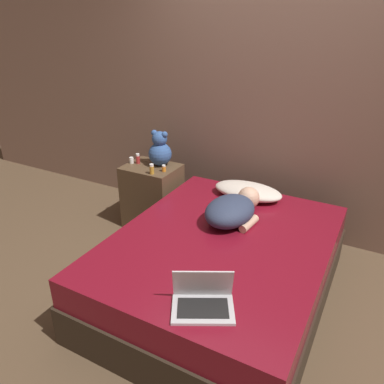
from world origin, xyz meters
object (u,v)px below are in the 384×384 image
(bottle_amber, at_px, (152,169))
(bottle_orange, at_px, (164,168))
(person_lying, at_px, (233,209))
(teddy_bear, at_px, (160,150))
(laptop, at_px, (203,299))
(pillow, at_px, (248,191))
(bottle_red, at_px, (138,159))
(bottle_white, at_px, (131,160))

(bottle_amber, bearing_deg, bottle_orange, 57.47)
(person_lying, height_order, bottle_orange, person_lying)
(teddy_bear, distance_m, bottle_orange, 0.21)
(person_lying, xyz_separation_m, laptop, (0.22, -0.94, -0.05))
(pillow, distance_m, bottle_orange, 0.78)
(person_lying, relative_size, teddy_bear, 1.90)
(bottle_red, relative_size, bottle_amber, 1.04)
(laptop, bearing_deg, bottle_red, 107.93)
(bottle_orange, xyz_separation_m, bottle_amber, (-0.06, -0.10, 0.02))
(laptop, bearing_deg, bottle_white, 109.66)
(bottle_red, bearing_deg, person_lying, -18.79)
(teddy_bear, bearing_deg, pillow, -1.37)
(bottle_amber, bearing_deg, pillow, 13.66)
(bottle_white, height_order, bottle_amber, bottle_amber)
(person_lying, bearing_deg, bottle_orange, 164.28)
(bottle_white, bearing_deg, bottle_red, 22.49)
(bottle_red, height_order, bottle_white, bottle_red)
(teddy_bear, relative_size, bottle_white, 5.64)
(bottle_orange, bearing_deg, teddy_bear, 133.35)
(person_lying, relative_size, bottle_red, 6.48)
(person_lying, distance_m, bottle_red, 1.21)
(bottle_red, relative_size, bottle_orange, 1.59)
(laptop, bearing_deg, pillow, 73.15)
(person_lying, xyz_separation_m, bottle_red, (-1.14, 0.39, 0.07))
(laptop, distance_m, bottle_orange, 1.64)
(laptop, distance_m, bottle_red, 1.91)
(laptop, bearing_deg, teddy_bear, 101.76)
(laptop, height_order, bottle_red, same)
(bottle_orange, relative_size, bottle_white, 1.04)
(pillow, bearing_deg, bottle_amber, -166.34)
(laptop, height_order, bottle_amber, laptop)
(bottle_orange, bearing_deg, bottle_red, 170.19)
(bottle_amber, bearing_deg, bottle_white, 157.75)
(bottle_white, bearing_deg, teddy_bear, 18.97)
(person_lying, bearing_deg, bottle_amber, 171.59)
(pillow, distance_m, bottle_amber, 0.87)
(bottle_white, relative_size, bottle_amber, 0.63)
(person_lying, relative_size, bottle_white, 10.70)
(bottle_white, bearing_deg, person_lying, -16.88)
(bottle_white, bearing_deg, laptop, -42.36)
(laptop, height_order, bottle_orange, laptop)
(pillow, height_order, laptop, laptop)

